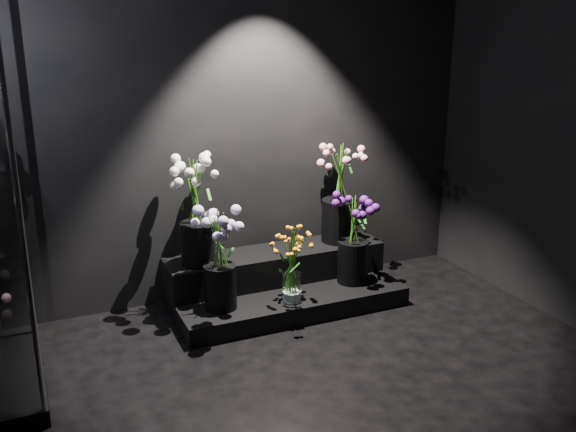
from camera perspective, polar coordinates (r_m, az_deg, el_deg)
wall_back at (r=4.68m, az=-6.00°, el=9.20°), size 4.00×0.00×4.00m
display_riser at (r=4.82m, az=-0.60°, el=-5.87°), size 1.67×0.74×0.37m
bouquet_orange_bells at (r=4.44m, az=0.35°, el=-4.28°), size 0.34×0.34×0.55m
bouquet_lilac at (r=4.31m, az=-6.15°, el=-3.01°), size 0.43×0.43×0.72m
bouquet_purple at (r=4.75m, az=5.85°, el=-1.48°), size 0.36×0.36×0.70m
bouquet_cream_roses at (r=4.48m, az=-8.17°, el=0.95°), size 0.48×0.48×0.76m
bouquet_pink_roses at (r=4.93m, az=4.63°, el=2.34°), size 0.42×0.42×0.75m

